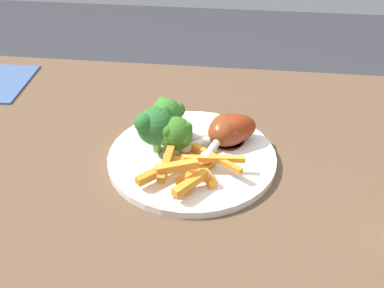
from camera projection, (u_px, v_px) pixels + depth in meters
The scene contains 9 objects.
dining_table at pixel (174, 204), 0.81m from camera, with size 1.14×0.65×0.74m.
dinner_plate at pixel (192, 157), 0.71m from camera, with size 0.27×0.27×0.01m, color white.
broccoli_floret_front at pixel (156, 126), 0.69m from camera, with size 0.06×0.06×0.08m.
broccoli_floret_middle at pixel (166, 113), 0.72m from camera, with size 0.06×0.06×0.07m.
broccoli_floret_back at pixel (174, 134), 0.69m from camera, with size 0.06×0.05×0.07m.
carrot_fries_pile at pixel (190, 168), 0.65m from camera, with size 0.15×0.13×0.04m.
chicken_drumstick_near at pixel (229, 130), 0.72m from camera, with size 0.13×0.09×0.05m.
chicken_drumstick_far at pixel (224, 131), 0.72m from camera, with size 0.07×0.13×0.05m.
chicken_drumstick_extra at pixel (226, 134), 0.72m from camera, with size 0.12×0.09×0.04m.
Camera 1 is at (-0.11, 0.59, 1.17)m, focal length 41.61 mm.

